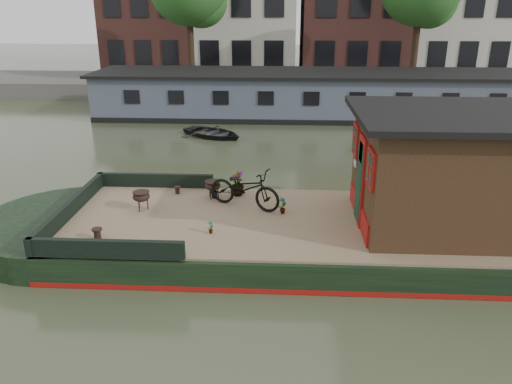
# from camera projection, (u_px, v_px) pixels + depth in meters

# --- Properties ---
(ground) EXTENTS (120.00, 120.00, 0.00)m
(ground) POSITION_uv_depth(u_px,v_px,m) (336.00, 247.00, 11.10)
(ground) COLOR #2E3521
(ground) RESTS_ON ground
(houseboat_hull) EXTENTS (14.01, 4.02, 0.60)m
(houseboat_hull) POSITION_uv_depth(u_px,v_px,m) (277.00, 235.00, 11.07)
(houseboat_hull) COLOR black
(houseboat_hull) RESTS_ON ground
(houseboat_deck) EXTENTS (11.80, 3.80, 0.05)m
(houseboat_deck) POSITION_uv_depth(u_px,v_px,m) (338.00, 222.00, 10.88)
(houseboat_deck) COLOR #7F694E
(houseboat_deck) RESTS_ON houseboat_hull
(bow_bulwark) EXTENTS (3.00, 4.00, 0.35)m
(bow_bulwark) POSITION_uv_depth(u_px,v_px,m) (109.00, 208.00, 11.06)
(bow_bulwark) COLOR black
(bow_bulwark) RESTS_ON houseboat_deck
(cabin) EXTENTS (4.00, 3.50, 2.42)m
(cabin) POSITION_uv_depth(u_px,v_px,m) (447.00, 169.00, 10.33)
(cabin) COLOR black
(cabin) RESTS_ON houseboat_deck
(bicycle) EXTENTS (1.88, 1.31, 0.94)m
(bicycle) POSITION_uv_depth(u_px,v_px,m) (245.00, 188.00, 11.44)
(bicycle) COLOR black
(bicycle) RESTS_ON houseboat_deck
(potted_plant_a) EXTENTS (0.23, 0.25, 0.40)m
(potted_plant_a) POSITION_uv_depth(u_px,v_px,m) (283.00, 205.00, 11.17)
(potted_plant_a) COLOR #9D562D
(potted_plant_a) RESTS_ON houseboat_deck
(potted_plant_b) EXTENTS (0.27, 0.26, 0.38)m
(potted_plant_b) POSITION_uv_depth(u_px,v_px,m) (214.00, 190.00, 12.09)
(potted_plant_b) COLOR brown
(potted_plant_b) RESTS_ON houseboat_deck
(potted_plant_d) EXTENTS (0.47, 0.47, 0.60)m
(potted_plant_d) POSITION_uv_depth(u_px,v_px,m) (237.00, 183.00, 12.23)
(potted_plant_d) COLOR brown
(potted_plant_d) RESTS_ON houseboat_deck
(potted_plant_e) EXTENTS (0.16, 0.18, 0.28)m
(potted_plant_e) POSITION_uv_depth(u_px,v_px,m) (211.00, 227.00, 10.22)
(potted_plant_e) COLOR brown
(potted_plant_e) RESTS_ON houseboat_deck
(brazier_front) EXTENTS (0.52, 0.52, 0.44)m
(brazier_front) POSITION_uv_depth(u_px,v_px,m) (142.00, 201.00, 11.38)
(brazier_front) COLOR black
(brazier_front) RESTS_ON houseboat_deck
(brazier_rear) EXTENTS (0.47, 0.47, 0.43)m
(brazier_rear) POSITION_uv_depth(u_px,v_px,m) (213.00, 190.00, 12.07)
(brazier_rear) COLOR black
(brazier_rear) RESTS_ON houseboat_deck
(bollard_port) EXTENTS (0.16, 0.16, 0.18)m
(bollard_port) POSITION_uv_depth(u_px,v_px,m) (177.00, 190.00, 12.39)
(bollard_port) COLOR black
(bollard_port) RESTS_ON houseboat_deck
(bollard_stbd) EXTENTS (0.21, 0.21, 0.24)m
(bollard_stbd) POSITION_uv_depth(u_px,v_px,m) (97.00, 234.00, 9.97)
(bollard_stbd) COLOR black
(bollard_stbd) RESTS_ON houseboat_deck
(dinghy) EXTENTS (3.34, 3.12, 0.56)m
(dinghy) POSITION_uv_depth(u_px,v_px,m) (213.00, 130.00, 20.32)
(dinghy) COLOR black
(dinghy) RESTS_ON ground
(far_houseboat) EXTENTS (20.40, 4.40, 2.11)m
(far_houseboat) POSITION_uv_depth(u_px,v_px,m) (309.00, 96.00, 23.84)
(far_houseboat) COLOR #424C59
(far_houseboat) RESTS_ON ground
(quay) EXTENTS (60.00, 6.00, 0.90)m
(quay) POSITION_uv_depth(u_px,v_px,m) (304.00, 86.00, 30.10)
(quay) COLOR #47443F
(quay) RESTS_ON ground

